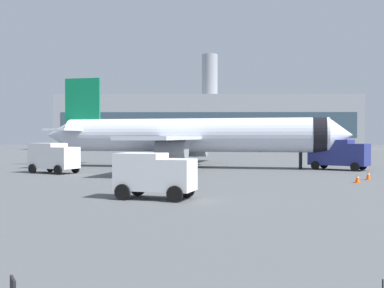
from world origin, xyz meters
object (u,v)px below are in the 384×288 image
object	(u,v)px
airplane_at_gate	(191,135)
safety_cone_far	(357,178)
service_truck	(53,157)
fuel_truck	(338,153)
safety_cone_near	(163,182)
safety_cone_outer	(51,165)
safety_cone_mid	(368,175)
cargo_van	(154,173)

from	to	relation	value
airplane_at_gate	safety_cone_far	xyz separation A→B (m)	(13.02, -17.93, -3.29)
airplane_at_gate	service_truck	distance (m)	15.81
airplane_at_gate	service_truck	xyz separation A→B (m)	(-13.06, -8.67, -2.05)
fuel_truck	safety_cone_near	size ratio (longest dim) A/B	8.80
safety_cone_near	service_truck	bearing A→B (deg)	132.46
airplane_at_gate	safety_cone_outer	world-z (taller)	airplane_at_gate
service_truck	safety_cone_outer	world-z (taller)	service_truck
safety_cone_outer	fuel_truck	bearing A→B (deg)	-0.64
fuel_truck	safety_cone_mid	world-z (taller)	fuel_truck
airplane_at_gate	safety_cone_mid	xyz separation A→B (m)	(14.79, -15.24, -3.26)
fuel_truck	cargo_van	xyz separation A→B (m)	(-17.33, -23.95, -0.32)
safety_cone_outer	safety_cone_near	bearing A→B (deg)	-53.35
cargo_van	safety_cone_mid	bearing A→B (deg)	36.67
safety_cone_near	safety_cone_outer	size ratio (longest dim) A/B	0.85
cargo_van	safety_cone_far	xyz separation A→B (m)	(14.61, 9.51, -1.08)
cargo_van	safety_cone_outer	size ratio (longest dim) A/B	5.73
service_truck	safety_cone_near	distance (m)	17.07
safety_cone_near	fuel_truck	bearing A→B (deg)	45.71
fuel_truck	safety_cone_far	size ratio (longest dim) A/B	8.41
service_truck	safety_cone_outer	distance (m)	5.98
airplane_at_gate	safety_cone_outer	bearing A→B (deg)	-168.18
fuel_truck	safety_cone_mid	xyz separation A→B (m)	(-0.94, -11.75, -1.38)
airplane_at_gate	safety_cone_mid	distance (m)	21.49
airplane_at_gate	service_truck	bearing A→B (deg)	-146.43
safety_cone_near	safety_cone_mid	size ratio (longest dim) A/B	0.90
service_truck	safety_cone_near	bearing A→B (deg)	-47.54
fuel_truck	safety_cone_far	distance (m)	14.76
safety_cone_near	cargo_van	bearing A→B (deg)	-90.21
cargo_van	safety_cone_far	size ratio (longest dim) A/B	6.42
safety_cone_mid	safety_cone_far	bearing A→B (deg)	-123.38
service_truck	fuel_truck	size ratio (longest dim) A/B	0.84
safety_cone_near	safety_cone_mid	world-z (taller)	safety_cone_mid
airplane_at_gate	fuel_truck	size ratio (longest dim) A/B	5.67
airplane_at_gate	safety_cone_mid	size ratio (longest dim) A/B	44.71
service_truck	safety_cone_far	bearing A→B (deg)	-19.55
safety_cone_mid	safety_cone_far	distance (m)	3.22
fuel_truck	safety_cone_near	bearing A→B (deg)	-134.29
cargo_van	airplane_at_gate	bearing A→B (deg)	86.68
airplane_at_gate	safety_cone_outer	xyz separation A→B (m)	(-15.02, -3.14, -3.24)
service_truck	cargo_van	world-z (taller)	service_truck
fuel_truck	safety_cone_mid	distance (m)	11.87
airplane_at_gate	safety_cone_mid	world-z (taller)	airplane_at_gate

